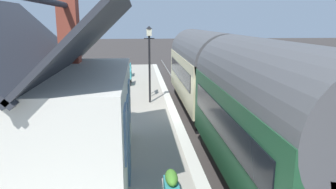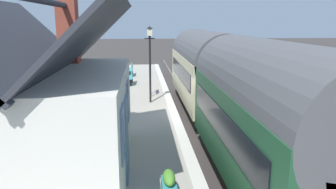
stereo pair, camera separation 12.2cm
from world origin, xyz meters
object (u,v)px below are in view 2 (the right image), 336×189
Objects in this scene: train at (225,85)px; planter_bench_left at (121,75)px; planter_bench_right at (120,99)px; station_sign_board at (150,74)px; bench_by_lamp at (131,69)px; planter_by_door at (78,100)px; station_building at (59,117)px; bench_mid_platform at (130,77)px; tree_behind_building at (5,34)px; planter_edge_near at (169,183)px; lamp_post_platform at (150,50)px; planter_under_sign at (120,75)px; planter_edge_far at (105,69)px.

train is 23.01× the size of planter_bench_left.
station_sign_board is at bearing -38.68° from planter_bench_right.
bench_by_lamp is 9.38m from planter_by_door.
planter_by_door is at bearing 6.80° from station_building.
bench_mid_platform and bench_by_lamp have the same top height.
bench_by_lamp is at bearing -100.98° from tree_behind_building.
train reaches higher than planter_edge_near.
tree_behind_building reaches higher than lamp_post_platform.
station_building is at bearing 62.89° from planter_edge_near.
bench_by_lamp is at bearing -4.92° from station_building.
bench_by_lamp is 0.38× the size of lamp_post_platform.
station_building reaches higher than train.
planter_under_sign is (15.35, 2.11, 0.02)m from planter_edge_near.
bench_mid_platform reaches higher than planter_under_sign.
planter_bench_right is at bearing 11.10° from planter_edge_near.
planter_edge_near is 8.47m from planter_bench_right.
planter_under_sign is (7.72, -1.35, -0.17)m from planter_by_door.
planter_by_door is at bearing 167.57° from planter_bench_left.
planter_bench_right is at bearing -8.97° from station_building.
planter_bench_right is 2.57m from station_sign_board.
station_building reaches higher than tree_behind_building.
planter_edge_near is 17.60m from planter_edge_far.
train is 4.99m from station_sign_board.
station_building is 13.23m from planter_bench_left.
planter_under_sign is at bearing 28.56° from train.
tree_behind_building is (1.81, 9.31, 2.49)m from bench_by_lamp.
planter_bench_left reaches higher than planter_edge_near.
station_building is 3.30m from planter_edge_near.
station_building is 9.18m from station_sign_board.
lamp_post_platform is (-6.66, -1.94, 2.29)m from planter_under_sign.
planter_by_door is 4.28m from station_sign_board.
planter_edge_near is 21.62m from tree_behind_building.
lamp_post_platform is at bearing -163.27° from planter_bench_left.
bench_mid_platform is at bearing 20.12° from station_sign_board.
bench_by_lamp is at bearing -104.89° from planter_edge_far.
station_sign_board is at bearing -157.42° from planter_bench_left.
train is at bearing -129.24° from lamp_post_platform.
tree_behind_building is at bearing 29.95° from planter_edge_near.
planter_edge_near is at bearing -169.14° from planter_edge_far.
station_sign_board is at bearing -155.77° from planter_edge_far.
station_building is 7.11m from planter_bench_right.
bench_mid_platform is 0.90× the size of station_sign_board.
train is at bearing -102.69° from planter_by_door.
train is 6.55m from planter_by_door.
tree_behind_building is at bearing 47.64° from train.
planter_under_sign is at bearing 12.40° from planter_bench_left.
train is 8.37m from bench_mid_platform.
planter_edge_near is (-16.78, -1.40, -0.21)m from bench_by_lamp.
tree_behind_building is (18.58, 10.71, 2.70)m from planter_edge_near.
station_building is 1.70× the size of lamp_post_platform.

